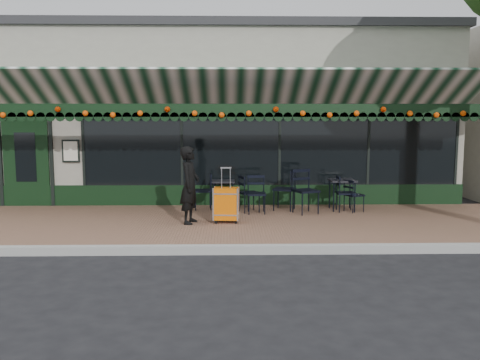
{
  "coord_description": "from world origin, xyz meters",
  "views": [
    {
      "loc": [
        0.15,
        -8.48,
        2.29
      ],
      "look_at": [
        0.37,
        1.6,
        1.06
      ],
      "focal_mm": 38.0,
      "sensor_mm": 36.0,
      "label": 1
    }
  ],
  "objects_px": {
    "chair_a_front": "(306,191)",
    "chair_b_front": "(256,194)",
    "chair_a_right": "(346,193)",
    "chair_a_left": "(284,190)",
    "chair_a_extra": "(354,195)",
    "chair_b_right": "(249,193)",
    "suitcase": "(226,204)",
    "chair_b_left": "(203,191)",
    "woman": "(190,185)",
    "cafe_table_a": "(342,183)",
    "cafe_table_b": "(223,183)"
  },
  "relations": [
    {
      "from": "chair_a_extra",
      "to": "chair_b_left",
      "type": "distance_m",
      "value": 3.52
    },
    {
      "from": "suitcase",
      "to": "woman",
      "type": "bearing_deg",
      "value": -171.22
    },
    {
      "from": "chair_a_left",
      "to": "chair_a_front",
      "type": "relative_size",
      "value": 0.96
    },
    {
      "from": "chair_a_left",
      "to": "chair_a_extra",
      "type": "distance_m",
      "value": 1.61
    },
    {
      "from": "cafe_table_a",
      "to": "woman",
      "type": "bearing_deg",
      "value": -157.35
    },
    {
      "from": "chair_a_right",
      "to": "chair_a_extra",
      "type": "height_order",
      "value": "chair_a_right"
    },
    {
      "from": "suitcase",
      "to": "chair_b_front",
      "type": "bearing_deg",
      "value": 62.39
    },
    {
      "from": "chair_a_right",
      "to": "cafe_table_a",
      "type": "bearing_deg",
      "value": 15.01
    },
    {
      "from": "woman",
      "to": "chair_b_left",
      "type": "xyz_separation_m",
      "value": [
        0.18,
        1.62,
        -0.36
      ]
    },
    {
      "from": "cafe_table_b",
      "to": "chair_a_right",
      "type": "distance_m",
      "value": 2.88
    },
    {
      "from": "cafe_table_b",
      "to": "chair_a_left",
      "type": "xyz_separation_m",
      "value": [
        1.43,
        -0.31,
        -0.11
      ]
    },
    {
      "from": "chair_a_left",
      "to": "chair_b_left",
      "type": "xyz_separation_m",
      "value": [
        -1.91,
        0.16,
        -0.05
      ]
    },
    {
      "from": "chair_a_right",
      "to": "chair_a_front",
      "type": "bearing_deg",
      "value": 104.64
    },
    {
      "from": "chair_b_front",
      "to": "chair_b_right",
      "type": "bearing_deg",
      "value": 128.76
    },
    {
      "from": "cafe_table_a",
      "to": "chair_b_right",
      "type": "xyz_separation_m",
      "value": [
        -2.18,
        -0.18,
        -0.22
      ]
    },
    {
      "from": "chair_a_left",
      "to": "chair_a_right",
      "type": "bearing_deg",
      "value": 102.25
    },
    {
      "from": "chair_a_right",
      "to": "chair_b_front",
      "type": "distance_m",
      "value": 2.08
    },
    {
      "from": "cafe_table_a",
      "to": "chair_a_right",
      "type": "height_order",
      "value": "chair_a_right"
    },
    {
      "from": "suitcase",
      "to": "chair_a_extra",
      "type": "xyz_separation_m",
      "value": [
        2.94,
        1.18,
        -0.0
      ]
    },
    {
      "from": "cafe_table_a",
      "to": "chair_a_right",
      "type": "relative_size",
      "value": 0.86
    },
    {
      "from": "woman",
      "to": "chair_a_right",
      "type": "xyz_separation_m",
      "value": [
        3.49,
        1.27,
        -0.37
      ]
    },
    {
      "from": "cafe_table_a",
      "to": "chair_a_front",
      "type": "xyz_separation_m",
      "value": [
        -0.92,
        -0.42,
        -0.14
      ]
    },
    {
      "from": "woman",
      "to": "cafe_table_a",
      "type": "height_order",
      "value": "woman"
    },
    {
      "from": "chair_a_right",
      "to": "chair_b_front",
      "type": "relative_size",
      "value": 0.97
    },
    {
      "from": "chair_a_extra",
      "to": "chair_b_front",
      "type": "bearing_deg",
      "value": 67.82
    },
    {
      "from": "cafe_table_b",
      "to": "chair_b_front",
      "type": "height_order",
      "value": "chair_b_front"
    },
    {
      "from": "chair_a_front",
      "to": "woman",
      "type": "bearing_deg",
      "value": 179.87
    },
    {
      "from": "chair_a_right",
      "to": "chair_b_front",
      "type": "xyz_separation_m",
      "value": [
        -2.07,
        -0.19,
        0.02
      ]
    },
    {
      "from": "chair_a_right",
      "to": "chair_a_left",
      "type": "bearing_deg",
      "value": 82.25
    },
    {
      "from": "suitcase",
      "to": "chair_a_right",
      "type": "bearing_deg",
      "value": 29.75
    },
    {
      "from": "suitcase",
      "to": "cafe_table_a",
      "type": "distance_m",
      "value": 3.06
    },
    {
      "from": "suitcase",
      "to": "chair_a_extra",
      "type": "distance_m",
      "value": 3.17
    },
    {
      "from": "chair_a_left",
      "to": "chair_a_front",
      "type": "height_order",
      "value": "chair_a_front"
    },
    {
      "from": "suitcase",
      "to": "chair_b_right",
      "type": "distance_m",
      "value": 1.33
    },
    {
      "from": "woman",
      "to": "chair_b_left",
      "type": "relative_size",
      "value": 1.83
    },
    {
      "from": "chair_a_right",
      "to": "chair_a_front",
      "type": "distance_m",
      "value": 1.0
    },
    {
      "from": "chair_b_left",
      "to": "chair_b_right",
      "type": "distance_m",
      "value": 1.14
    },
    {
      "from": "cafe_table_b",
      "to": "chair_a_extra",
      "type": "height_order",
      "value": "chair_a_extra"
    },
    {
      "from": "cafe_table_b",
      "to": "cafe_table_a",
      "type": "bearing_deg",
      "value": -6.96
    },
    {
      "from": "chair_a_extra",
      "to": "chair_b_right",
      "type": "height_order",
      "value": "chair_b_right"
    },
    {
      "from": "chair_a_extra",
      "to": "chair_b_front",
      "type": "xyz_separation_m",
      "value": [
        -2.26,
        -0.15,
        0.05
      ]
    },
    {
      "from": "cafe_table_a",
      "to": "cafe_table_b",
      "type": "distance_m",
      "value": 2.8
    },
    {
      "from": "cafe_table_b",
      "to": "chair_a_front",
      "type": "bearing_deg",
      "value": -22.11
    },
    {
      "from": "suitcase",
      "to": "chair_a_front",
      "type": "bearing_deg",
      "value": 34.44
    },
    {
      "from": "chair_b_right",
      "to": "suitcase",
      "type": "bearing_deg",
      "value": 138.26
    },
    {
      "from": "chair_a_front",
      "to": "chair_b_front",
      "type": "distance_m",
      "value": 1.11
    },
    {
      "from": "chair_a_right",
      "to": "chair_b_left",
      "type": "distance_m",
      "value": 3.33
    },
    {
      "from": "chair_b_left",
      "to": "chair_b_front",
      "type": "relative_size",
      "value": 1.0
    },
    {
      "from": "chair_a_extra",
      "to": "chair_b_left",
      "type": "relative_size",
      "value": 0.88
    },
    {
      "from": "chair_a_right",
      "to": "chair_b_right",
      "type": "bearing_deg",
      "value": 90.41
    }
  ]
}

